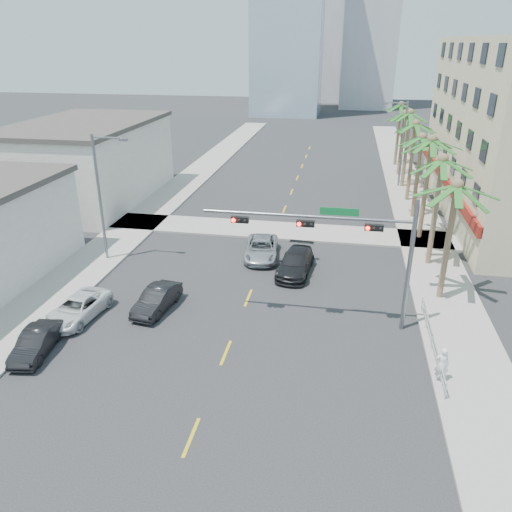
{
  "coord_description": "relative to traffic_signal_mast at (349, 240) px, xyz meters",
  "views": [
    {
      "loc": [
        5.28,
        -16.76,
        14.58
      ],
      "look_at": [
        0.75,
        8.54,
        3.5
      ],
      "focal_mm": 35.0,
      "sensor_mm": 36.0,
      "label": 1
    }
  ],
  "objects": [
    {
      "name": "ground",
      "position": [
        -5.78,
        -7.95,
        -5.06
      ],
      "size": [
        260.0,
        260.0,
        0.0
      ],
      "primitive_type": "plane",
      "color": "#262628",
      "rests_on": "ground"
    },
    {
      "name": "sidewalk_right",
      "position": [
        6.22,
        12.05,
        -4.99
      ],
      "size": [
        4.0,
        120.0,
        0.15
      ],
      "primitive_type": "cube",
      "color": "gray",
      "rests_on": "ground"
    },
    {
      "name": "sidewalk_left",
      "position": [
        -17.78,
        12.05,
        -4.99
      ],
      "size": [
        4.0,
        120.0,
        0.15
      ],
      "primitive_type": "cube",
      "color": "gray",
      "rests_on": "ground"
    },
    {
      "name": "sidewalk_cross",
      "position": [
        -5.78,
        14.05,
        -4.99
      ],
      "size": [
        80.0,
        4.0,
        0.15
      ],
      "primitive_type": "cube",
      "color": "gray",
      "rests_on": "ground"
    },
    {
      "name": "building_left_far",
      "position": [
        -25.28,
        20.05,
        -1.46
      ],
      "size": [
        11.0,
        18.0,
        7.2
      ],
      "primitive_type": "cube",
      "color": "beige",
      "rests_on": "ground"
    },
    {
      "name": "tower_far_center",
      "position": [
        -8.78,
        117.05,
        15.94
      ],
      "size": [
        16.0,
        16.0,
        42.0
      ],
      "primitive_type": "cube",
      "color": "#ADADB2",
      "rests_on": "ground"
    },
    {
      "name": "traffic_signal_mast",
      "position": [
        0.0,
        0.0,
        0.0
      ],
      "size": [
        11.12,
        0.54,
        7.2
      ],
      "color": "slate",
      "rests_on": "ground"
    },
    {
      "name": "palm_tree_0",
      "position": [
        5.82,
        4.05,
        2.02
      ],
      "size": [
        4.8,
        4.8,
        7.8
      ],
      "color": "brown",
      "rests_on": "ground"
    },
    {
      "name": "palm_tree_1",
      "position": [
        5.82,
        9.25,
        2.37
      ],
      "size": [
        4.8,
        4.8,
        8.16
      ],
      "color": "brown",
      "rests_on": "ground"
    },
    {
      "name": "palm_tree_2",
      "position": [
        5.82,
        14.45,
        2.72
      ],
      "size": [
        4.8,
        4.8,
        8.52
      ],
      "color": "brown",
      "rests_on": "ground"
    },
    {
      "name": "palm_tree_3",
      "position": [
        5.82,
        19.65,
        2.02
      ],
      "size": [
        4.8,
        4.8,
        7.8
      ],
      "color": "brown",
      "rests_on": "ground"
    },
    {
      "name": "palm_tree_4",
      "position": [
        5.82,
        24.85,
        2.37
      ],
      "size": [
        4.8,
        4.8,
        8.16
      ],
      "color": "brown",
      "rests_on": "ground"
    },
    {
      "name": "palm_tree_5",
      "position": [
        5.82,
        30.05,
        2.72
      ],
      "size": [
        4.8,
        4.8,
        8.52
      ],
      "color": "brown",
      "rests_on": "ground"
    },
    {
      "name": "palm_tree_6",
      "position": [
        5.82,
        35.25,
        2.02
      ],
      "size": [
        4.8,
        4.8,
        7.8
      ],
      "color": "brown",
      "rests_on": "ground"
    },
    {
      "name": "palm_tree_7",
      "position": [
        5.82,
        40.45,
        2.37
      ],
      "size": [
        4.8,
        4.8,
        8.16
      ],
      "color": "brown",
      "rests_on": "ground"
    },
    {
      "name": "streetlight_left",
      "position": [
        -16.78,
        6.05,
        -0.0
      ],
      "size": [
        2.55,
        0.25,
        9.0
      ],
      "color": "slate",
      "rests_on": "ground"
    },
    {
      "name": "streetlight_right",
      "position": [
        5.21,
        30.05,
        -0.0
      ],
      "size": [
        2.55,
        0.25,
        9.0
      ],
      "color": "slate",
      "rests_on": "ground"
    },
    {
      "name": "guardrail",
      "position": [
        4.52,
        -1.95,
        -4.39
      ],
      "size": [
        0.08,
        8.08,
        1.0
      ],
      "color": "silver",
      "rests_on": "ground"
    },
    {
      "name": "car_parked_mid",
      "position": [
        -15.18,
        -5.68,
        -4.43
      ],
      "size": [
        1.85,
        3.99,
        1.27
      ],
      "primitive_type": "imported",
      "rotation": [
        0.0,
        0.0,
        0.14
      ],
      "color": "black",
      "rests_on": "ground"
    },
    {
      "name": "car_parked_far",
      "position": [
        -14.87,
        -2.06,
        -4.42
      ],
      "size": [
        2.65,
        4.82,
        1.28
      ],
      "primitive_type": "imported",
      "rotation": [
        0.0,
        0.0,
        -0.12
      ],
      "color": "silver",
      "rests_on": "ground"
    },
    {
      "name": "car_lane_left",
      "position": [
        -10.78,
        -0.33,
        -4.39
      ],
      "size": [
        1.96,
        4.24,
        1.35
      ],
      "primitive_type": "imported",
      "rotation": [
        0.0,
        0.0,
        -0.14
      ],
      "color": "black",
      "rests_on": "ground"
    },
    {
      "name": "car_lane_center",
      "position": [
        -6.04,
        8.43,
        -4.36
      ],
      "size": [
        2.86,
        5.25,
        1.4
      ],
      "primitive_type": "imported",
      "rotation": [
        0.0,
        0.0,
        0.11
      ],
      "color": "silver",
      "rests_on": "ground"
    },
    {
      "name": "car_lane_right",
      "position": [
        -3.31,
        6.2,
        -4.33
      ],
      "size": [
        2.47,
        5.23,
        1.47
      ],
      "primitive_type": "imported",
      "rotation": [
        0.0,
        0.0,
        -0.08
      ],
      "color": "black",
      "rests_on": "ground"
    },
    {
      "name": "pedestrian",
      "position": [
        4.52,
        -4.59,
        -4.03
      ],
      "size": [
        0.64,
        0.42,
        1.76
      ],
      "primitive_type": "imported",
      "rotation": [
        0.0,
        0.0,
        3.14
      ],
      "color": "white",
      "rests_on": "sidewalk_right"
    }
  ]
}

